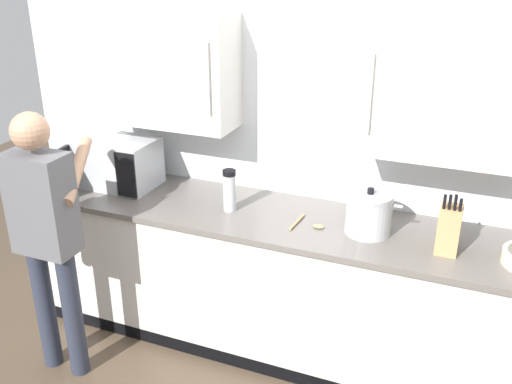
# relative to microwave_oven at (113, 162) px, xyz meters

# --- Properties ---
(back_wall_tiled) EXTENTS (3.96, 0.44, 2.87)m
(back_wall_tiled) POSITION_rel_microwave_oven_xyz_m (1.19, 0.30, 0.44)
(back_wall_tiled) COLOR silver
(back_wall_tiled) RESTS_ON ground_plane
(counter_unit) EXTENTS (3.19, 0.68, 0.90)m
(counter_unit) POSITION_rel_microwave_oven_xyz_m (1.19, -0.04, -0.61)
(counter_unit) COLOR beige
(counter_unit) RESTS_ON ground_plane
(microwave_oven) EXTENTS (0.50, 0.69, 0.31)m
(microwave_oven) POSITION_rel_microwave_oven_xyz_m (0.00, 0.00, 0.00)
(microwave_oven) COLOR #B7BABF
(microwave_oven) RESTS_ON counter_unit
(knife_block) EXTENTS (0.11, 0.15, 0.33)m
(knife_block) POSITION_rel_microwave_oven_xyz_m (2.11, -0.10, -0.03)
(knife_block) COLOR tan
(knife_block) RESTS_ON counter_unit
(thermos_flask) EXTENTS (0.08, 0.08, 0.25)m
(thermos_flask) POSITION_rel_microwave_oven_xyz_m (0.86, -0.07, -0.03)
(thermos_flask) COLOR #B7BABF
(thermos_flask) RESTS_ON counter_unit
(stock_pot) EXTENTS (0.35, 0.25, 0.26)m
(stock_pot) POSITION_rel_microwave_oven_xyz_m (1.68, -0.05, -0.04)
(stock_pot) COLOR #B7BABF
(stock_pot) RESTS_ON counter_unit
(wooden_spoon) EXTENTS (0.18, 0.20, 0.02)m
(wooden_spoon) POSITION_rel_microwave_oven_xyz_m (1.36, -0.09, -0.15)
(wooden_spoon) COLOR tan
(wooden_spoon) RESTS_ON counter_unit
(person_figure) EXTENTS (0.44, 0.55, 1.59)m
(person_figure) POSITION_rel_microwave_oven_xyz_m (0.06, -0.73, -0.11)
(person_figure) COLOR #282D3D
(person_figure) RESTS_ON ground_plane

